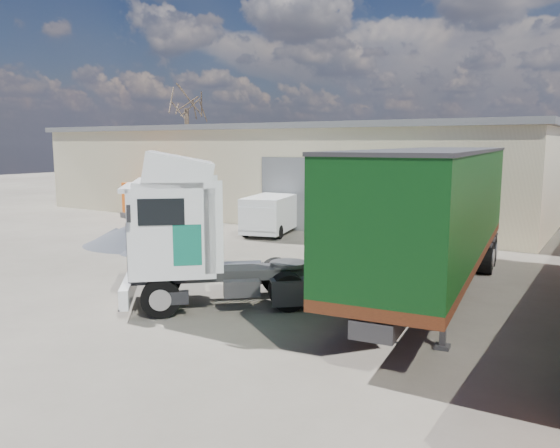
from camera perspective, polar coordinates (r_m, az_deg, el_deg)
The scene contains 8 objects.
ground at distance 18.03m, azimuth -9.14°, elevation -5.44°, with size 120.00×120.00×0.00m, color #292721.
warehouse at distance 34.05m, azimuth 1.06°, elevation 5.71°, with size 30.60×12.60×5.42m.
bare_tree at distance 44.57m, azimuth -9.78°, elevation 13.01°, with size 4.00×4.00×9.60m.
tractor_unit at distance 14.61m, azimuth -7.99°, elevation -1.76°, with size 6.01×5.72×4.11m.
box_trailer at distance 15.77m, azimuth 15.98°, elevation 1.67°, with size 4.08×12.68×4.14m.
panel_van at distance 26.05m, azimuth -0.90°, elevation 1.05°, with size 2.86×4.75×1.81m.
orange_skip at distance 31.97m, azimuth -13.52°, elevation 2.11°, with size 3.70×2.86×2.04m.
gravel_heap at distance 23.95m, azimuth -15.56°, elevation -1.18°, with size 5.05×4.33×0.90m.
Camera 1 is at (11.64, -13.08, 4.30)m, focal length 35.00 mm.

